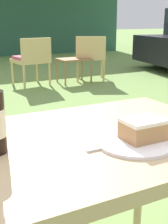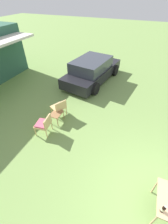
# 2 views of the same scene
# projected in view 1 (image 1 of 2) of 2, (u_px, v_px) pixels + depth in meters

# --- Properties ---
(wicker_chair_cushioned) EXTENTS (0.60, 0.59, 0.80)m
(wicker_chair_cushioned) POSITION_uv_depth(u_px,v_px,m) (32.00, 58.00, 5.19)
(wicker_chair_cushioned) COLOR tan
(wicker_chair_cushioned) RESTS_ON ground_plane
(wicker_chair_plain) EXTENTS (0.70, 0.69, 0.80)m
(wicker_chair_plain) POSITION_uv_depth(u_px,v_px,m) (90.00, 55.00, 5.67)
(wicker_chair_plain) COLOR tan
(wicker_chair_plain) RESTS_ON ground_plane
(garden_side_table) EXTENTS (0.55, 0.41, 0.43)m
(garden_side_table) POSITION_uv_depth(u_px,v_px,m) (74.00, 61.00, 5.47)
(garden_side_table) COLOR #996B42
(garden_side_table) RESTS_ON ground_plane
(patio_table) EXTENTS (0.90, 0.67, 0.73)m
(patio_table) POSITION_uv_depth(u_px,v_px,m) (98.00, 157.00, 1.02)
(patio_table) COLOR tan
(patio_table) RESTS_ON ground_plane
(cake_on_plate) EXTENTS (0.24, 0.24, 0.07)m
(cake_on_plate) POSITION_uv_depth(u_px,v_px,m) (140.00, 134.00, 0.93)
(cake_on_plate) COLOR white
(cake_on_plate) RESTS_ON patio_table
(fork) EXTENTS (0.17, 0.01, 0.01)m
(fork) POSITION_uv_depth(u_px,v_px,m) (113.00, 146.00, 0.90)
(fork) COLOR silver
(fork) RESTS_ON patio_table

